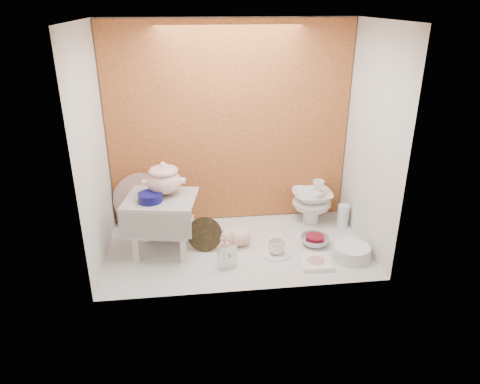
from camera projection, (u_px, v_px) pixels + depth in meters
The scene contains 17 objects.
ground at pixel (238, 248), 3.12m from camera, with size 1.80×1.80×0.00m, color silver.
niche_shell at pixel (234, 111), 2.92m from camera, with size 1.86×1.03×1.53m.
step_stool at pixel (163, 225), 3.01m from camera, with size 0.46×0.39×0.40m, color silver, non-canonical shape.
soup_tureen at pixel (164, 178), 2.94m from camera, with size 0.27×0.27×0.23m, color white, non-canonical shape.
cobalt_bowl at pixel (150, 197), 2.86m from camera, with size 0.16×0.16×0.06m, color #0C0B53.
floral_platter at pixel (142, 200), 3.35m from camera, with size 0.43×0.06×0.43m, color silver, non-canonical shape.
blue_white_vase at pixel (167, 218), 3.27m from camera, with size 0.25×0.25×0.26m, color white.
lacquer_tray at pixel (205, 234), 3.06m from camera, with size 0.24×0.09×0.24m, color black, non-canonical shape.
mantel_clock at pixel (227, 255), 2.87m from camera, with size 0.13×0.04×0.18m, color silver.
plush_pig at pixel (238, 237), 3.12m from camera, with size 0.24×0.17×0.14m, color beige.
teacup_saucer at pixel (276, 254), 3.04m from camera, with size 0.19×0.19×0.01m, color white.
gold_rim_teacup at pixel (277, 247), 3.02m from camera, with size 0.12×0.12×0.09m, color white.
lattice_dish at pixel (316, 262), 2.93m from camera, with size 0.20×0.20×0.03m, color white.
dinner_plate_stack at pixel (352, 252), 2.99m from camera, with size 0.26×0.26×0.09m, color white.
crystal_bowl at pixel (315, 241), 3.16m from camera, with size 0.20×0.20×0.06m, color silver.
clear_glass_vase at pixel (343, 216), 3.39m from camera, with size 0.09×0.09×0.18m, color silver.
porcelain_tower at pixel (312, 201), 3.43m from camera, with size 0.30×0.30×0.35m, color white, non-canonical shape.
Camera 1 is at (-0.31, -2.69, 1.61)m, focal length 33.23 mm.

